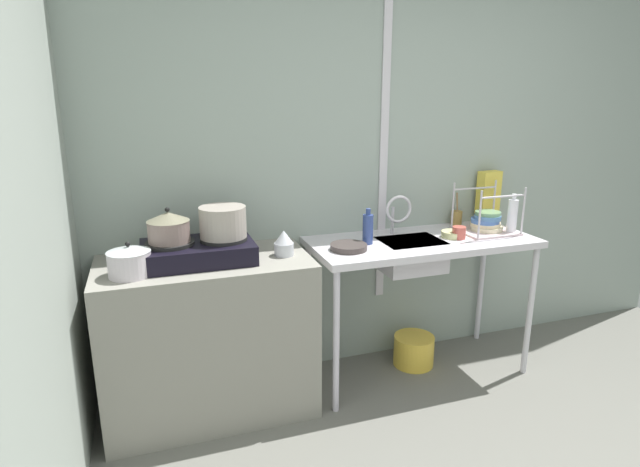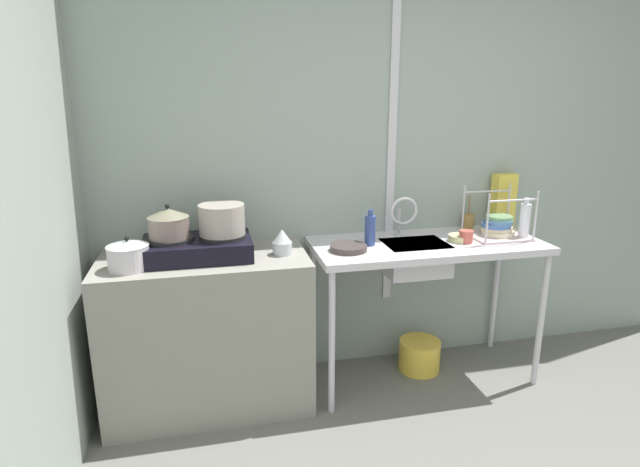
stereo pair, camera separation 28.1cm
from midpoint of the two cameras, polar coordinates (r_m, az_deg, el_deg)
The scene contains 20 objects.
wall_back at distance 3.24m, azimuth 5.75°, elevation 10.03°, with size 4.49×0.10×2.80m, color #929F96.
wall_metal_strip at distance 3.14m, azimuth 4.62°, elevation 12.44°, with size 0.05×0.01×2.24m, color silver.
counter_concrete at distance 2.90m, azimuth -15.00°, elevation -11.10°, with size 1.09×0.57×0.86m, color gray.
counter_sink at distance 3.08m, azimuth 8.66°, elevation -1.94°, with size 1.34×0.57×0.86m.
stove at distance 2.72m, azimuth -16.30°, elevation -1.92°, with size 0.56×0.36×0.12m.
pot_on_left_burner at distance 2.68m, azimuth -19.37°, elevation 0.67°, with size 0.21×0.21×0.18m.
pot_on_right_burner at distance 2.69m, azimuth -13.69°, elevation 1.22°, with size 0.24×0.24×0.16m.
pot_beside_stove at distance 2.62m, azimuth -23.33°, elevation -2.88°, with size 0.20×0.20×0.17m.
percolator at distance 2.73m, azimuth -6.98°, elevation -1.12°, with size 0.10×0.10×0.14m.
sink_basin at distance 3.05m, azimuth 7.42°, elevation -2.42°, with size 0.36×0.28×0.18m, color silver.
faucet at distance 3.06m, azimuth 6.06°, elevation 2.52°, with size 0.17×0.09×0.25m.
frying_pan at distance 2.81m, azimuth 0.36°, elevation -1.54°, with size 0.20×0.20×0.03m, color #3E3532.
dish_rack at distance 3.29m, azimuth 15.67°, elevation 1.14°, with size 0.33×0.30×0.29m.
cup_by_rack at distance 3.10m, azimuth 12.69°, elevation 0.06°, with size 0.08×0.08×0.07m, color #BD5246.
small_bowl_on_drainboard at distance 3.13m, azimuth 12.04°, elevation -0.11°, with size 0.14×0.14×0.04m, color beige.
bottle_by_sink at distance 2.91m, azimuth 2.59°, elevation 0.51°, with size 0.06×0.06×0.21m.
bottle_by_rack at distance 3.29m, azimuth 18.30°, elevation 1.83°, with size 0.06×0.06×0.25m.
cereal_box at distance 3.52m, azimuth 16.02°, elevation 3.90°, with size 0.15×0.07×0.34m, color #E3C646.
utensil_jar at distance 3.42m, azimuth 12.66°, elevation 1.72°, with size 0.07×0.07×0.21m.
bucket_on_floor at distance 3.41m, azimuth 7.99°, elevation -12.76°, with size 0.26×0.26×0.19m, color yellow.
Camera 1 is at (-1.47, -0.95, 1.70)m, focal length 28.85 mm.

